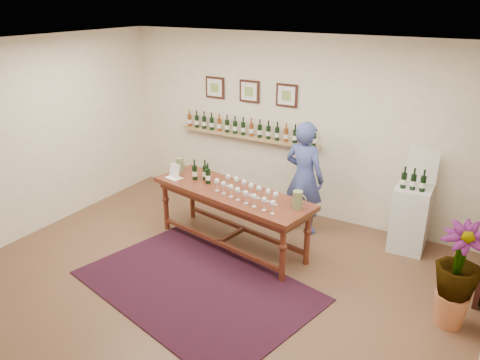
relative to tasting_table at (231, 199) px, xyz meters
The scene contains 14 objects.
ground 1.23m from the tasting_table, 76.15° to the right, with size 6.00×6.00×0.00m, color brown.
room_shell 2.54m from the tasting_table, 20.43° to the left, with size 6.00×6.00×6.00m.
rug 1.30m from the tasting_table, 81.85° to the right, with size 2.78×1.85×0.01m, color #410B0B.
tasting_table is the anchor object (origin of this frame).
table_glasses 0.37m from the tasting_table, 21.71° to the right, with size 1.34×0.31×0.19m, color silver, non-canonical shape.
table_bottles 0.62m from the tasting_table, 167.81° to the left, with size 0.29×0.17×0.31m, color black, non-canonical shape.
pitcher_left 1.10m from the tasting_table, 166.50° to the left, with size 0.13×0.13×0.21m, color olive, non-canonical shape.
pitcher_right 1.03m from the tasting_table, ahead, with size 0.15×0.15×0.23m, color olive, non-canonical shape.
menu_card 0.99m from the tasting_table, behind, with size 0.23×0.16×0.21m, color silver.
display_pedestal 2.45m from the tasting_table, 27.77° to the left, with size 0.46×0.46×0.92m, color silver.
pedestal_bottles 2.41m from the tasting_table, 26.13° to the left, with size 0.30×0.08×0.30m, color black, non-canonical shape.
info_sign 2.60m from the tasting_table, 30.47° to the left, with size 0.38×0.02×0.53m, color silver.
potted_plant 2.91m from the tasting_table, ahead, with size 0.56×0.56×1.03m.
person 1.15m from the tasting_table, 53.98° to the left, with size 0.61×0.40×1.68m, color #3A4789.
Camera 1 is at (2.79, -4.00, 3.30)m, focal length 35.00 mm.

